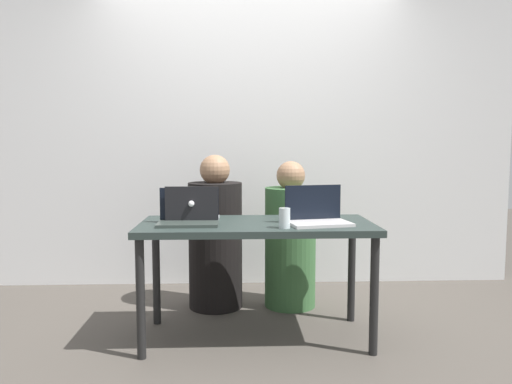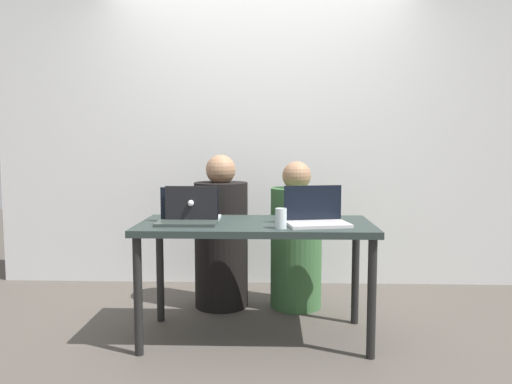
{
  "view_description": "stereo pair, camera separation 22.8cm",
  "coord_description": "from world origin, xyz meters",
  "px_view_note": "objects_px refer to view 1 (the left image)",
  "views": [
    {
      "loc": [
        -0.12,
        -2.99,
        1.2
      ],
      "look_at": [
        0.0,
        0.07,
        0.9
      ],
      "focal_mm": 35.0,
      "sensor_mm": 36.0,
      "label": 1
    },
    {
      "loc": [
        0.1,
        -2.99,
        1.2
      ],
      "look_at": [
        0.0,
        0.07,
        0.9
      ],
      "focal_mm": 35.0,
      "sensor_mm": 36.0,
      "label": 2
    }
  ],
  "objects_px": {
    "laptop_back_left": "(193,214)",
    "laptop_front_left": "(188,217)",
    "person_on_left": "(215,240)",
    "water_glass_right": "(285,219)",
    "person_on_right": "(290,242)",
    "laptop_front_right": "(317,216)"
  },
  "relations": [
    {
      "from": "person_on_right",
      "to": "laptop_front_right",
      "type": "relative_size",
      "value": 2.73
    },
    {
      "from": "person_on_left",
      "to": "laptop_back_left",
      "type": "distance_m",
      "value": 0.62
    },
    {
      "from": "person_on_right",
      "to": "laptop_front_left",
      "type": "distance_m",
      "value": 1.0
    },
    {
      "from": "person_on_right",
      "to": "laptop_front_left",
      "type": "height_order",
      "value": "person_on_right"
    },
    {
      "from": "laptop_front_right",
      "to": "laptop_back_left",
      "type": "bearing_deg",
      "value": 158.84
    },
    {
      "from": "person_on_left",
      "to": "water_glass_right",
      "type": "relative_size",
      "value": 9.72
    },
    {
      "from": "laptop_front_left",
      "to": "water_glass_right",
      "type": "xyz_separation_m",
      "value": [
        0.56,
        -0.16,
        0.0
      ]
    },
    {
      "from": "laptop_back_left",
      "to": "laptop_front_left",
      "type": "bearing_deg",
      "value": 82.06
    },
    {
      "from": "person_on_left",
      "to": "water_glass_right",
      "type": "bearing_deg",
      "value": 114.53
    },
    {
      "from": "person_on_right",
      "to": "water_glass_right",
      "type": "bearing_deg",
      "value": 73.17
    },
    {
      "from": "water_glass_right",
      "to": "person_on_left",
      "type": "bearing_deg",
      "value": 117.34
    },
    {
      "from": "person_on_left",
      "to": "laptop_back_left",
      "type": "xyz_separation_m",
      "value": [
        -0.11,
        -0.55,
        0.27
      ]
    },
    {
      "from": "laptop_front_right",
      "to": "laptop_front_left",
      "type": "xyz_separation_m",
      "value": [
        -0.77,
        0.02,
        -0.0
      ]
    },
    {
      "from": "laptop_back_left",
      "to": "water_glass_right",
      "type": "xyz_separation_m",
      "value": [
        0.54,
        -0.27,
        0.0
      ]
    },
    {
      "from": "laptop_front_right",
      "to": "laptop_front_left",
      "type": "relative_size",
      "value": 1.11
    },
    {
      "from": "person_on_left",
      "to": "water_glass_right",
      "type": "distance_m",
      "value": 0.97
    },
    {
      "from": "person_on_left",
      "to": "person_on_right",
      "type": "relative_size",
      "value": 1.04
    },
    {
      "from": "water_glass_right",
      "to": "laptop_front_right",
      "type": "bearing_deg",
      "value": 34.13
    },
    {
      "from": "laptop_front_right",
      "to": "laptop_back_left",
      "type": "distance_m",
      "value": 0.76
    },
    {
      "from": "laptop_front_right",
      "to": "laptop_back_left",
      "type": "xyz_separation_m",
      "value": [
        -0.75,
        0.13,
        -0.0
      ]
    },
    {
      "from": "person_on_left",
      "to": "laptop_front_right",
      "type": "bearing_deg",
      "value": 130.18
    },
    {
      "from": "person_on_left",
      "to": "laptop_back_left",
      "type": "bearing_deg",
      "value": 75.4
    }
  ]
}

